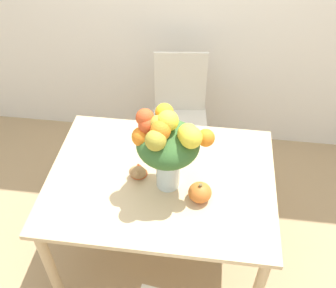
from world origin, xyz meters
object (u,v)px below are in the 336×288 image
flower_vase (168,144)px  dining_chair_near_window (180,115)px  pumpkin (200,192)px  turkey_figurine (138,170)px

flower_vase → dining_chair_near_window: 1.10m
flower_vase → pumpkin: size_ratio=4.07×
pumpkin → dining_chair_near_window: (-0.21, 1.02, -0.30)m
pumpkin → turkey_figurine: (-0.36, 0.13, -0.01)m
flower_vase → turkey_figurine: (-0.18, 0.05, -0.27)m
pumpkin → dining_chair_near_window: 1.08m
flower_vase → turkey_figurine: bearing=163.8°
dining_chair_near_window → turkey_figurine: bearing=-106.2°
pumpkin → dining_chair_near_window: dining_chair_near_window is taller
turkey_figurine → dining_chair_near_window: size_ratio=0.14×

